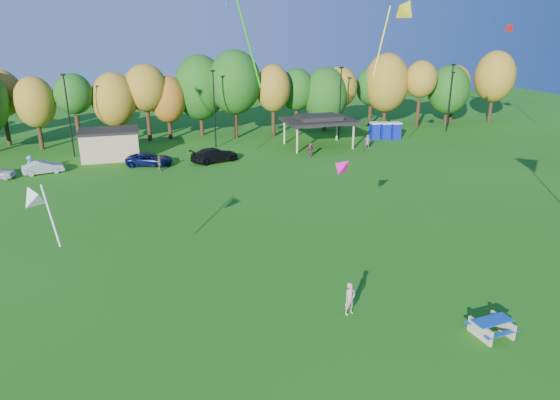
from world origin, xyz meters
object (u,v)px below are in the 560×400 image
object	(u,v)px
picnic_table	(492,326)
car_c	(149,159)
kite_flyer	(350,299)
car_d	(215,155)
car_b	(43,167)
porta_potties	(385,131)

from	to	relation	value
picnic_table	car_c	bearing A→B (deg)	106.52
picnic_table	kite_flyer	size ratio (longest dim) A/B	1.16
kite_flyer	car_d	size ratio (longest dim) A/B	0.34
picnic_table	car_d	size ratio (longest dim) A/B	0.39
car_b	car_d	world-z (taller)	car_d
porta_potties	car_b	world-z (taller)	porta_potties
porta_potties	car_b	distance (m)	40.36
porta_potties	car_c	size ratio (longest dim) A/B	0.79
picnic_table	car_d	distance (m)	36.16
picnic_table	car_c	size ratio (longest dim) A/B	0.43
car_b	car_c	distance (m)	10.27
porta_potties	car_b	xyz separation A→B (m)	(-40.10, -4.60, -0.47)
picnic_table	car_b	size ratio (longest dim) A/B	0.53
kite_flyer	car_d	bearing A→B (deg)	76.12
porta_potties	picnic_table	xyz separation A→B (m)	(-15.65, -40.42, -0.62)
car_b	car_c	bearing A→B (deg)	-102.75
porta_potties	car_b	bearing A→B (deg)	-173.45
picnic_table	car_d	xyz separation A→B (m)	(-7.35, 35.40, 0.28)
car_d	picnic_table	bearing A→B (deg)	174.11
porta_potties	car_d	world-z (taller)	porta_potties
porta_potties	car_d	bearing A→B (deg)	-167.69
picnic_table	car_d	bearing A→B (deg)	96.70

